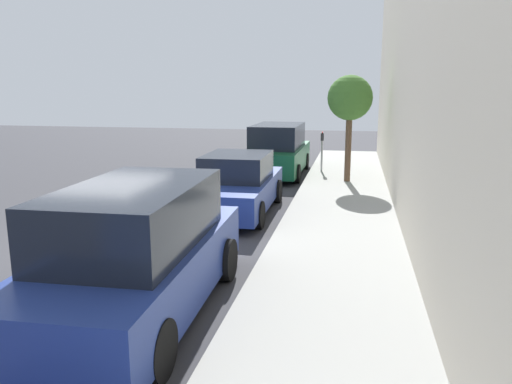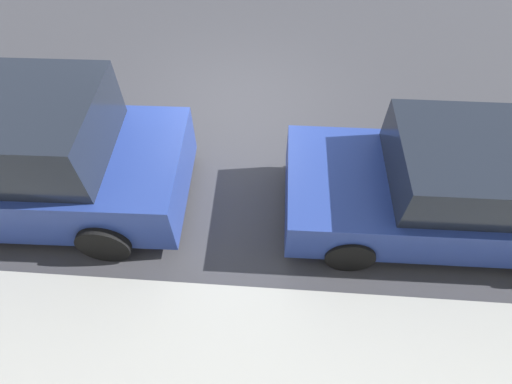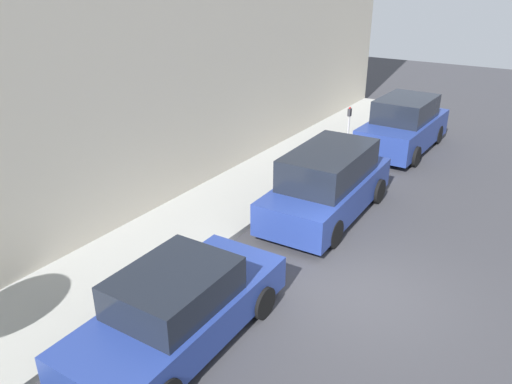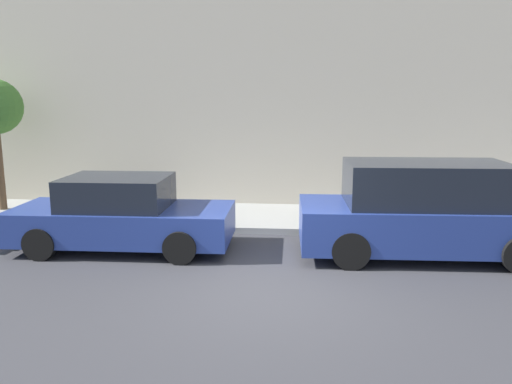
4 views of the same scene
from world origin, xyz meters
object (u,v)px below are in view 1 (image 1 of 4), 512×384
at_px(parked_minivan_fourth, 278,151).
at_px(street_tree, 350,99).
at_px(parked_minivan_second, 137,253).
at_px(parking_meter_far, 322,147).
at_px(parked_sedan_third, 237,185).

distance_m(parked_minivan_fourth, street_tree, 3.63).
bearing_deg(parked_minivan_fourth, parked_minivan_second, -90.64).
height_order(parking_meter_far, street_tree, street_tree).
bearing_deg(parked_minivan_fourth, parking_meter_far, 9.34).
height_order(parked_sedan_third, street_tree, street_tree).
xyz_separation_m(parking_meter_far, street_tree, (0.98, -1.90, 1.80)).
relative_size(parked_minivan_fourth, parking_meter_far, 3.32).
bearing_deg(street_tree, parked_minivan_fourth, 148.02).
distance_m(parked_sedan_third, street_tree, 5.56).
xyz_separation_m(parked_minivan_second, street_tree, (2.74, 10.49, 1.94)).
xyz_separation_m(parked_minivan_second, parking_meter_far, (1.76, 12.38, 0.14)).
relative_size(parked_minivan_second, parking_meter_far, 3.34).
height_order(parked_minivan_second, parking_meter_far, parked_minivan_second).
bearing_deg(parking_meter_far, parked_sedan_third, -106.04).
distance_m(parked_sedan_third, parked_minivan_fourth, 5.96).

